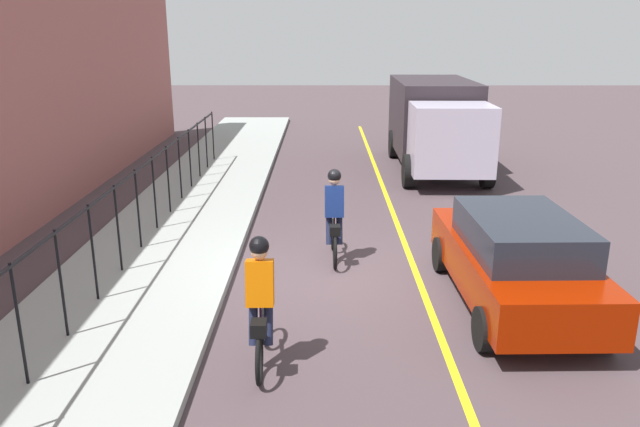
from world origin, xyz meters
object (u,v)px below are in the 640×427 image
(cyclist_lead, at_px, (334,216))
(box_truck_background, at_px, (436,121))
(cyclist_follow, at_px, (261,303))
(patrol_sedan, at_px, (515,258))

(cyclist_lead, height_order, box_truck_background, box_truck_background)
(cyclist_lead, xyz_separation_m, box_truck_background, (8.30, -3.39, 0.64))
(cyclist_follow, relative_size, patrol_sedan, 0.41)
(patrol_sedan, bearing_deg, cyclist_follow, 114.45)
(patrol_sedan, xyz_separation_m, box_truck_background, (10.36, -0.51, 0.73))
(cyclist_lead, height_order, cyclist_follow, same)
(cyclist_lead, distance_m, box_truck_background, 8.99)
(cyclist_lead, bearing_deg, patrol_sedan, -126.82)
(patrol_sedan, distance_m, box_truck_background, 10.39)
(cyclist_lead, xyz_separation_m, patrol_sedan, (-2.06, -2.87, -0.09))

